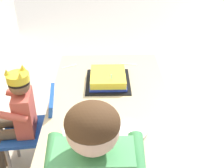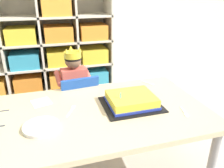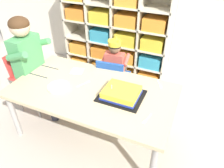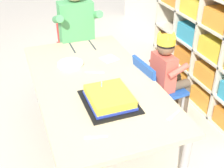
% 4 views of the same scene
% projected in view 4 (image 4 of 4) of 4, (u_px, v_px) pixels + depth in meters
% --- Properties ---
extents(ground, '(16.00, 16.00, 0.00)m').
position_uv_depth(ground, '(97.00, 139.00, 2.38)').
color(ground, '#BCB2A3').
extents(storage_cubby_shelf, '(1.42, 0.35, 1.25)m').
position_uv_depth(storage_cubby_shelf, '(211.00, 41.00, 2.62)').
color(storage_cubby_shelf, beige).
rests_on(storage_cubby_shelf, ground).
extents(activity_table, '(1.49, 0.81, 0.54)m').
position_uv_depth(activity_table, '(95.00, 87.00, 2.12)').
color(activity_table, '#D1B789').
rests_on(activity_table, ground).
extents(classroom_chair_blue, '(0.35, 0.39, 0.62)m').
position_uv_depth(classroom_chair_blue, '(155.00, 88.00, 2.34)').
color(classroom_chair_blue, '#1E4CA8').
rests_on(classroom_chair_blue, ground).
extents(child_with_crown, '(0.31, 0.31, 0.82)m').
position_uv_depth(child_with_crown, '(168.00, 69.00, 2.31)').
color(child_with_crown, '#D15647').
rests_on(child_with_crown, ground).
extents(classroom_chair_adult_side, '(0.33, 0.34, 0.70)m').
position_uv_depth(classroom_chair_adult_side, '(77.00, 45.00, 2.83)').
color(classroom_chair_adult_side, red).
rests_on(classroom_chair_adult_side, ground).
extents(adult_helper_seated, '(0.44, 0.41, 1.08)m').
position_uv_depth(adult_helper_seated, '(78.00, 27.00, 2.62)').
color(adult_helper_seated, '#4C9E5B').
rests_on(adult_helper_seated, ground).
extents(birthday_cake_on_tray, '(0.37, 0.32, 0.11)m').
position_uv_depth(birthday_cake_on_tray, '(109.00, 98.00, 1.86)').
color(birthday_cake_on_tray, black).
rests_on(birthday_cake_on_tray, activity_table).
extents(paper_plate_stack, '(0.20, 0.20, 0.02)m').
position_uv_depth(paper_plate_stack, '(70.00, 64.00, 2.29)').
color(paper_plate_stack, white).
rests_on(paper_plate_stack, activity_table).
extents(paper_napkin_square, '(0.15, 0.15, 0.00)m').
position_uv_depth(paper_napkin_square, '(109.00, 59.00, 2.39)').
color(paper_napkin_square, white).
rests_on(paper_napkin_square, activity_table).
extents(fork_scattered_mid_table, '(0.07, 0.12, 0.00)m').
position_uv_depth(fork_scattered_mid_table, '(173.00, 116.00, 1.75)').
color(fork_scattered_mid_table, white).
rests_on(fork_scattered_mid_table, activity_table).
extents(fork_by_napkin, '(0.07, 0.13, 0.00)m').
position_uv_depth(fork_by_napkin, '(96.00, 72.00, 2.19)').
color(fork_by_napkin, white).
rests_on(fork_by_napkin, activity_table).
extents(fork_near_child_seat, '(0.04, 0.13, 0.00)m').
position_uv_depth(fork_near_child_seat, '(94.00, 137.00, 1.59)').
color(fork_near_child_seat, white).
rests_on(fork_near_child_seat, activity_table).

